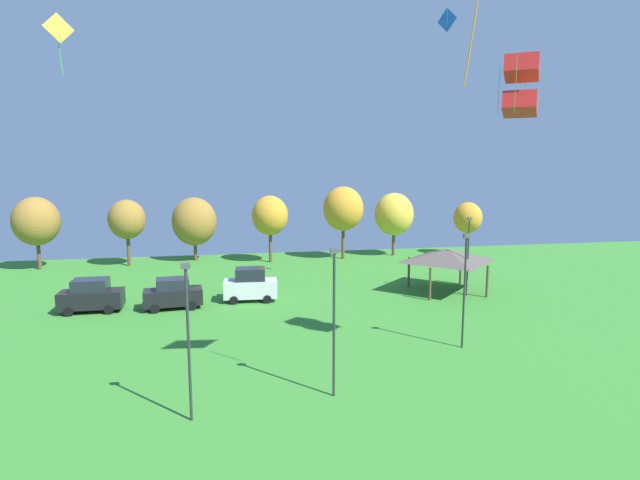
% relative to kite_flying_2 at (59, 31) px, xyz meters
% --- Properties ---
extents(kite_flying_2, '(1.45, 0.98, 3.46)m').
position_rel_kite_flying_2_xyz_m(kite_flying_2, '(0.00, 0.00, 0.00)').
color(kite_flying_2, yellow).
extents(kite_flying_5, '(2.19, 2.22, 2.82)m').
position_rel_kite_flying_2_xyz_m(kite_flying_5, '(22.91, -9.90, -3.89)').
color(kite_flying_5, red).
extents(kite_flying_6, '(0.87, 1.55, 1.75)m').
position_rel_kite_flying_2_xyz_m(kite_flying_6, '(25.57, 4.44, 3.10)').
color(kite_flying_6, blue).
extents(parked_car_leftmost, '(4.30, 2.04, 2.41)m').
position_rel_kite_flying_2_xyz_m(parked_car_leftmost, '(-0.59, 5.19, -16.82)').
color(parked_car_leftmost, black).
rests_on(parked_car_leftmost, ground).
extents(parked_car_second_from_left, '(4.32, 2.36, 2.26)m').
position_rel_kite_flying_2_xyz_m(parked_car_second_from_left, '(5.10, 4.94, -16.88)').
color(parked_car_second_from_left, black).
rests_on(parked_car_second_from_left, ground).
extents(parked_car_third_from_left, '(4.17, 2.15, 2.60)m').
position_rel_kite_flying_2_xyz_m(parked_car_third_from_left, '(10.78, 5.98, -16.73)').
color(parked_car_third_from_left, silver).
rests_on(parked_car_third_from_left, ground).
extents(park_pavilion, '(6.26, 5.96, 3.60)m').
position_rel_kite_flying_2_xyz_m(park_pavilion, '(26.95, 5.87, -14.92)').
color(park_pavilion, brown).
rests_on(park_pavilion, ground).
extents(light_post_0, '(0.36, 0.20, 6.62)m').
position_rel_kite_flying_2_xyz_m(light_post_0, '(7.45, -12.09, -14.28)').
color(light_post_0, '#2D2D33').
rests_on(light_post_0, ground).
extents(light_post_1, '(0.36, 0.20, 6.85)m').
position_rel_kite_flying_2_xyz_m(light_post_1, '(13.69, -11.02, -14.17)').
color(light_post_1, '#2D2D33').
rests_on(light_post_1, ground).
extents(light_post_2, '(0.36, 0.20, 6.64)m').
position_rel_kite_flying_2_xyz_m(light_post_2, '(22.28, -6.42, -14.27)').
color(light_post_2, '#2D2D33').
rests_on(light_post_2, ground).
extents(light_post_3, '(0.36, 0.20, 6.37)m').
position_rel_kite_flying_2_xyz_m(light_post_3, '(28.06, 4.41, -14.41)').
color(light_post_3, '#2D2D33').
rests_on(light_post_3, ground).
extents(treeline_tree_0, '(4.45, 4.45, 7.36)m').
position_rel_kite_flying_2_xyz_m(treeline_tree_0, '(-9.63, 21.98, -13.10)').
color(treeline_tree_0, brown).
rests_on(treeline_tree_0, ground).
extents(treeline_tree_1, '(3.74, 3.74, 6.96)m').
position_rel_kite_flying_2_xyz_m(treeline_tree_1, '(-1.06, 22.26, -13.12)').
color(treeline_tree_1, brown).
rests_on(treeline_tree_1, ground).
extents(treeline_tree_2, '(4.81, 4.81, 7.00)m').
position_rel_kite_flying_2_xyz_m(treeline_tree_2, '(5.62, 24.11, -13.66)').
color(treeline_tree_2, brown).
rests_on(treeline_tree_2, ground).
extents(treeline_tree_3, '(3.88, 3.88, 7.25)m').
position_rel_kite_flying_2_xyz_m(treeline_tree_3, '(13.73, 21.53, -12.91)').
color(treeline_tree_3, brown).
rests_on(treeline_tree_3, ground).
extents(treeline_tree_4, '(4.49, 4.49, 8.14)m').
position_rel_kite_flying_2_xyz_m(treeline_tree_4, '(21.95, 22.02, -12.35)').
color(treeline_tree_4, brown).
rests_on(treeline_tree_4, ground).
extents(treeline_tree_5, '(4.49, 4.49, 7.31)m').
position_rel_kite_flying_2_xyz_m(treeline_tree_5, '(28.24, 23.01, -13.17)').
color(treeline_tree_5, brown).
rests_on(treeline_tree_5, ground).
extents(treeline_tree_6, '(3.26, 3.26, 6.23)m').
position_rel_kite_flying_2_xyz_m(treeline_tree_6, '(36.74, 21.53, -13.59)').
color(treeline_tree_6, brown).
rests_on(treeline_tree_6, ground).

